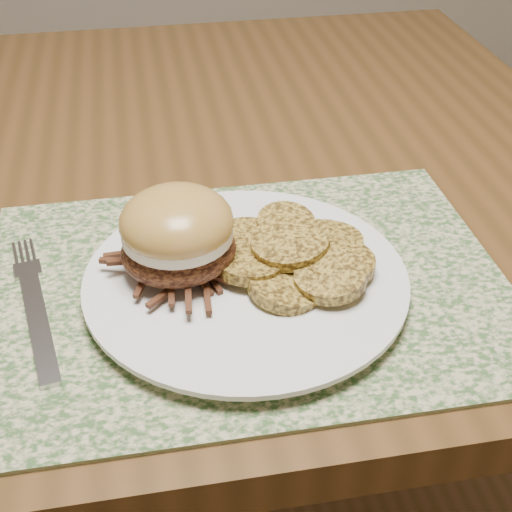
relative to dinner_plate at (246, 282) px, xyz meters
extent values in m
cylinder|color=#573619|center=(0.40, 0.65, -0.41)|extent=(0.06, 0.06, 0.71)
cube|color=#3A5A2E|center=(0.00, 0.01, -0.01)|extent=(0.45, 0.33, 0.00)
cylinder|color=white|center=(0.00, 0.00, 0.00)|extent=(0.26, 0.26, 0.02)
ellipsoid|color=black|center=(-0.05, 0.02, 0.03)|extent=(0.13, 0.12, 0.04)
cylinder|color=beige|center=(-0.05, 0.02, 0.05)|extent=(0.12, 0.12, 0.01)
ellipsoid|color=#A97837|center=(-0.05, 0.02, 0.06)|extent=(0.12, 0.12, 0.05)
cylinder|color=#A68431|center=(0.01, 0.04, 0.01)|extent=(0.08, 0.08, 0.01)
cylinder|color=#A68431|center=(0.05, 0.05, 0.02)|extent=(0.07, 0.07, 0.02)
cylinder|color=#A68431|center=(0.08, 0.03, 0.01)|extent=(0.10, 0.10, 0.02)
cylinder|color=#A68431|center=(0.00, 0.00, 0.02)|extent=(0.07, 0.07, 0.02)
cylinder|color=#A68431|center=(0.04, 0.01, 0.03)|extent=(0.09, 0.09, 0.02)
cylinder|color=#A68431|center=(0.08, -0.01, 0.02)|extent=(0.09, 0.09, 0.01)
cylinder|color=#A68431|center=(0.03, -0.03, 0.01)|extent=(0.08, 0.08, 0.02)
cylinder|color=#A68431|center=(0.07, -0.03, 0.02)|extent=(0.09, 0.08, 0.02)
cube|color=#B8B8BF|center=(-0.17, -0.02, -0.01)|extent=(0.04, 0.14, 0.00)
cube|color=#B8B8BF|center=(-0.19, 0.06, -0.01)|extent=(0.03, 0.03, 0.00)
camera|label=1|loc=(-0.08, -0.47, 0.38)|focal=50.00mm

